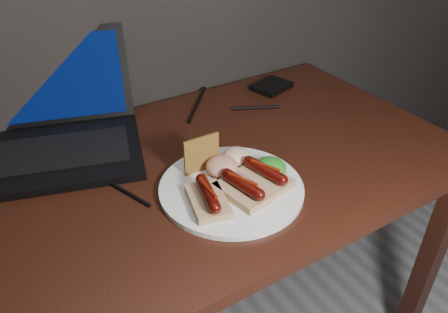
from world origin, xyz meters
TOP-DOWN VIEW (x-y plane):
  - desk at (0.00, 1.38)m, footprint 1.40×0.70m
  - laptop at (-0.19, 1.64)m, footprint 0.48×0.47m
  - hard_drive at (0.46, 1.63)m, footprint 0.13×0.12m
  - desk_cables at (-0.02, 1.52)m, footprint 0.85×0.44m
  - plate at (0.08, 1.26)m, footprint 0.39×0.39m
  - bread_sausage_left at (0.01, 1.23)m, footprint 0.09×0.13m
  - bread_sausage_center at (0.09, 1.22)m, footprint 0.09×0.13m
  - bread_sausage_right at (0.15, 1.24)m, footprint 0.09×0.13m
  - crispbread at (0.06, 1.34)m, footprint 0.09×0.01m
  - salad_greens at (0.18, 1.25)m, footprint 0.07×0.07m
  - salsa_mound at (0.09, 1.31)m, footprint 0.07×0.07m
  - coleslaw_mound at (0.14, 1.33)m, footprint 0.06×0.06m

SIDE VIEW (x-z plane):
  - desk at x=0.00m, z-range 0.29..1.04m
  - desk_cables at x=-0.02m, z-range 0.75..0.76m
  - plate at x=0.08m, z-range 0.75..0.76m
  - hard_drive at x=0.46m, z-range 0.75..0.77m
  - bread_sausage_left at x=0.01m, z-range 0.76..0.80m
  - bread_sausage_center at x=0.09m, z-range 0.76..0.80m
  - bread_sausage_right at x=0.15m, z-range 0.76..0.80m
  - coleslaw_mound at x=0.14m, z-range 0.76..0.80m
  - salad_greens at x=0.18m, z-range 0.76..0.80m
  - salsa_mound at x=0.09m, z-range 0.76..0.80m
  - laptop at x=-0.19m, z-range 0.68..0.92m
  - crispbread at x=0.06m, z-range 0.76..0.85m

